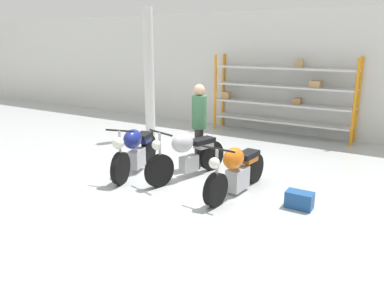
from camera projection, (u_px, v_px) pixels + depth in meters
name	position (u px, v px, depth m)	size (l,w,h in m)	color
ground_plane	(181.00, 183.00, 7.33)	(30.00, 30.00, 0.00)	#B2B7B7
back_wall	(276.00, 72.00, 11.19)	(30.00, 0.08, 3.60)	silver
shelving_rack	(282.00, 95.00, 10.88)	(4.15, 0.63, 2.31)	orange
support_pillar	(149.00, 74.00, 10.43)	(0.28, 0.28, 3.60)	silver
motorcycle_blue	(135.00, 150.00, 7.80)	(0.79, 2.02, 1.07)	black
motorcycle_silver	(187.00, 154.00, 7.48)	(0.82, 2.02, 1.07)	black
motorcycle_orange	(236.00, 170.00, 6.74)	(0.64, 1.96, 1.00)	black
person_browsing	(199.00, 119.00, 7.96)	(0.37, 0.37, 1.83)	#38332D
toolbox	(299.00, 200.00, 6.20)	(0.44, 0.26, 0.28)	#1E4C8C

